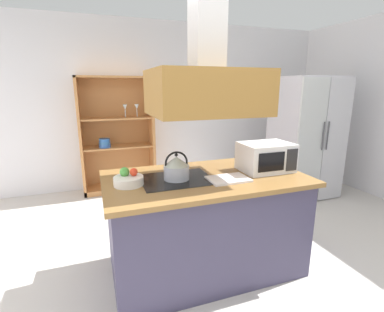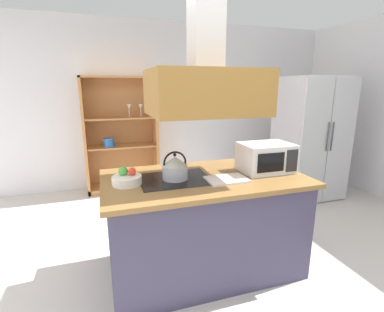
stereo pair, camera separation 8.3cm
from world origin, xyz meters
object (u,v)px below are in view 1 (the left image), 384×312
object	(u,v)px
refrigerator	(305,138)
dish_cabinet	(117,142)
kettle	(176,168)
cutting_board	(228,179)
microwave	(266,157)
fruit_bowl	(128,179)

from	to	relation	value
refrigerator	dish_cabinet	xyz separation A→B (m)	(-2.70, 1.17, -0.10)
kettle	cutting_board	size ratio (longest dim) A/B	0.71
kettle	microwave	distance (m)	0.85
dish_cabinet	cutting_board	xyz separation A→B (m)	(0.69, -2.58, 0.11)
dish_cabinet	fruit_bowl	bearing A→B (deg)	-92.76
dish_cabinet	kettle	world-z (taller)	dish_cabinet
dish_cabinet	refrigerator	bearing A→B (deg)	-23.36
kettle	cutting_board	world-z (taller)	kettle
refrigerator	microwave	bearing A→B (deg)	-140.86
dish_cabinet	microwave	world-z (taller)	dish_cabinet
refrigerator	kettle	xyz separation A→B (m)	(-2.42, -1.25, 0.10)
microwave	cutting_board	bearing A→B (deg)	-163.02
fruit_bowl	dish_cabinet	bearing A→B (deg)	87.24
dish_cabinet	fruit_bowl	world-z (taller)	dish_cabinet
cutting_board	microwave	xyz separation A→B (m)	(0.45, 0.14, 0.12)
refrigerator	cutting_board	world-z (taller)	refrigerator
kettle	fruit_bowl	world-z (taller)	kettle
fruit_bowl	refrigerator	bearing A→B (deg)	24.00
refrigerator	dish_cabinet	size ratio (longest dim) A/B	0.99
refrigerator	fruit_bowl	world-z (taller)	refrigerator
microwave	dish_cabinet	bearing A→B (deg)	114.97
fruit_bowl	microwave	bearing A→B (deg)	-0.85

